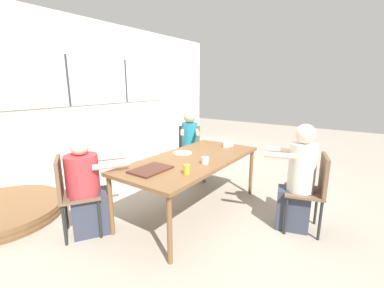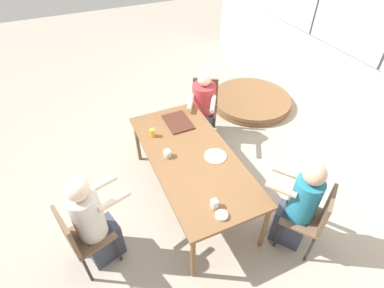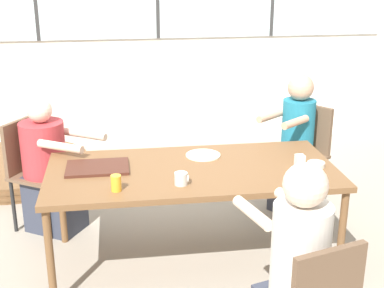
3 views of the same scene
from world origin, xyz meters
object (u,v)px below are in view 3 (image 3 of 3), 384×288
(folded_table_stack, at_px, (19,168))
(chair_for_man_blue_shirt, at_px, (32,164))
(person_man_blue_shirt, at_px, (50,173))
(juice_glass, at_px, (116,183))
(person_woman_green_shirt, at_px, (294,284))
(coffee_mug, at_px, (181,179))
(bowl_white_shallow, at_px, (316,164))
(person_man_teal_shirt, at_px, (295,148))
(chair_for_man_teal_shirt, at_px, (305,146))
(milk_carton_small, at_px, (300,162))

(folded_table_stack, bearing_deg, chair_for_man_blue_shirt, -74.01)
(person_man_blue_shirt, height_order, juice_glass, person_man_blue_shirt)
(person_woman_green_shirt, height_order, coffee_mug, person_woman_green_shirt)
(juice_glass, distance_m, folded_table_stack, 2.47)
(juice_glass, bearing_deg, bowl_white_shallow, 8.76)
(chair_for_man_blue_shirt, xyz_separation_m, person_man_teal_shirt, (2.19, 0.00, 0.02))
(coffee_mug, bearing_deg, bowl_white_shallow, 10.27)
(chair_for_man_teal_shirt, distance_m, juice_glass, 2.01)
(chair_for_man_teal_shirt, xyz_separation_m, person_woman_green_shirt, (-0.78, -2.04, 0.03))
(milk_carton_small, height_order, folded_table_stack, milk_carton_small)
(chair_for_man_blue_shirt, xyz_separation_m, bowl_white_shallow, (2.05, -0.83, 0.20))
(chair_for_man_blue_shirt, bearing_deg, bowl_white_shallow, 100.01)
(person_man_blue_shirt, relative_size, bowl_white_shallow, 9.07)
(folded_table_stack, bearing_deg, milk_carton_small, -40.96)
(person_woman_green_shirt, xyz_separation_m, milk_carton_small, (0.39, 1.10, 0.21))
(juice_glass, bearing_deg, chair_for_man_blue_shirt, 122.86)
(person_man_teal_shirt, distance_m, bowl_white_shallow, 0.86)
(person_woman_green_shirt, bearing_deg, coffee_mug, 99.57)
(chair_for_man_teal_shirt, bearing_deg, person_woman_green_shirt, 122.16)
(person_man_teal_shirt, bearing_deg, person_woman_green_shirt, 124.55)
(milk_carton_small, relative_size, folded_table_stack, 0.07)
(person_woman_green_shirt, xyz_separation_m, juice_glass, (-0.86, 0.90, 0.21))
(chair_for_man_blue_shirt, height_order, chair_for_man_teal_shirt, same)
(chair_for_man_blue_shirt, relative_size, milk_carton_small, 9.26)
(juice_glass, xyz_separation_m, folded_table_stack, (-0.99, 2.15, -0.70))
(coffee_mug, xyz_separation_m, bowl_white_shallow, (0.97, 0.17, -0.02))
(chair_for_man_blue_shirt, height_order, bowl_white_shallow, chair_for_man_blue_shirt)
(bowl_white_shallow, height_order, folded_table_stack, bowl_white_shallow)
(juice_glass, bearing_deg, folded_table_stack, 114.73)
(bowl_white_shallow, bearing_deg, juice_glass, -171.24)
(person_man_blue_shirt, relative_size, coffee_mug, 11.99)
(person_man_blue_shirt, xyz_separation_m, folded_table_stack, (-0.46, 1.20, -0.41))
(person_man_teal_shirt, xyz_separation_m, coffee_mug, (-1.10, -1.01, 0.21))
(chair_for_man_teal_shirt, xyz_separation_m, person_man_blue_shirt, (-2.17, -0.19, -0.06))
(chair_for_man_teal_shirt, distance_m, person_man_blue_shirt, 2.18)
(chair_for_man_teal_shirt, relative_size, person_man_blue_shirt, 0.82)
(chair_for_man_teal_shirt, xyz_separation_m, bowl_white_shallow, (-0.26, -0.93, 0.20))
(coffee_mug, height_order, milk_carton_small, milk_carton_small)
(juice_glass, distance_m, milk_carton_small, 1.27)
(chair_for_man_teal_shirt, height_order, person_man_blue_shirt, person_man_blue_shirt)
(juice_glass, height_order, folded_table_stack, juice_glass)
(chair_for_man_teal_shirt, bearing_deg, milk_carton_small, 120.63)
(person_woman_green_shirt, distance_m, person_man_teal_shirt, 2.05)
(person_man_blue_shirt, distance_m, coffee_mug, 1.34)
(chair_for_man_teal_shirt, relative_size, person_man_teal_shirt, 0.75)
(person_woman_green_shirt, height_order, person_man_blue_shirt, person_woman_green_shirt)
(folded_table_stack, bearing_deg, juice_glass, -65.27)
(coffee_mug, height_order, juice_glass, juice_glass)
(person_woman_green_shirt, distance_m, coffee_mug, 1.06)
(person_man_blue_shirt, height_order, bowl_white_shallow, person_man_blue_shirt)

